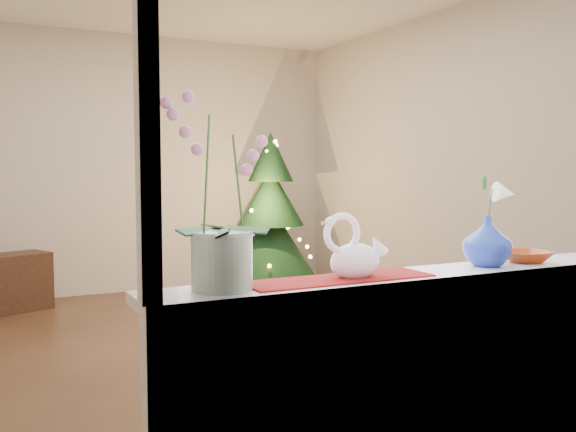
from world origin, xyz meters
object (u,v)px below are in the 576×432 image
Objects in this scene: swan at (355,247)px; side_table at (8,283)px; blue_vase at (488,237)px; xmas_tree at (271,212)px; paperweight at (484,258)px; orchid_pot at (221,192)px; amber_dish at (526,257)px.

swan is 4.55m from side_table.
blue_vase is (0.63, 0.00, 0.00)m from swan.
paperweight is at bearing -103.99° from xmas_tree.
orchid_pot is 3.78× the size of amber_dish.
paperweight is 4.34m from xmas_tree.
swan is 1.58× the size of amber_dish.
side_table is at bearing 109.31° from blue_vase.
amber_dish is at bearing 5.10° from paperweight.
paperweight reaches higher than side_table.
paperweight is 4.71m from side_table.
side_table is (-2.55, 0.20, -0.58)m from xmas_tree.
orchid_pot is 2.40× the size of swan.
xmas_tree reaches higher than blue_vase.
blue_vase reaches higher than side_table.
paperweight is 0.04× the size of xmas_tree.
blue_vase is 0.33× the size of side_table.
swan is at bearing -100.97° from side_table.
side_table is at bearing 87.87° from swan.
xmas_tree is at bearing -27.06° from side_table.
paperweight is (-0.03, -0.02, -0.08)m from blue_vase.
blue_vase is at bearing -103.64° from xmas_tree.
side_table is (-1.51, 4.41, -0.69)m from paperweight.
orchid_pot reaches higher than side_table.
orchid_pot is 1.15m from blue_vase.
amber_dish is (0.22, 0.00, -0.09)m from blue_vase.
swan is 0.63m from blue_vase.
xmas_tree is 2.63m from side_table.
side_table is at bearing 111.83° from amber_dish.
side_table is (-0.41, 4.38, -0.97)m from orchid_pot.
swan reaches higher than side_table.
xmas_tree is at bearing 54.75° from swan.
orchid_pot reaches higher than blue_vase.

